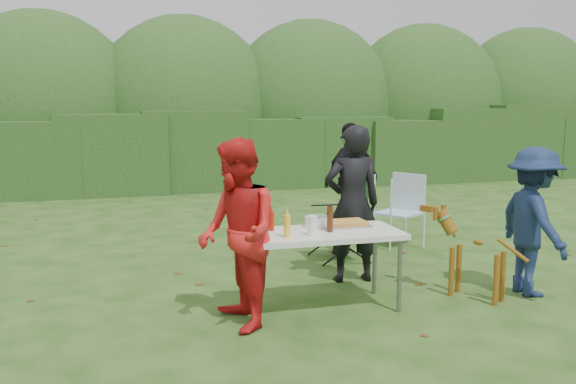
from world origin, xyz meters
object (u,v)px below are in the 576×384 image
object	(u,v)px
dog	(478,256)
mustard_bottle	(287,226)
camping_chair	(339,219)
person_cook	(353,204)
beer_bottle	(330,219)
child	(533,222)
person_black_puffy	(352,180)
paper_towel_roll	(253,217)
person_red_jacket	(237,234)
lawn_chair	(399,210)
folding_table	(320,237)
ketchup_bottle	(271,224)

from	to	relation	value
dog	mustard_bottle	bearing A→B (deg)	56.84
dog	camping_chair	xyz separation A→B (m)	(-0.78, 1.78, 0.08)
person_cook	beer_bottle	distance (m)	0.98
child	person_black_puffy	bearing A→B (deg)	18.61
paper_towel_roll	camping_chair	bearing A→B (deg)	46.12
person_red_jacket	person_black_puffy	bearing A→B (deg)	137.65
paper_towel_roll	dog	bearing A→B (deg)	-8.56
lawn_chair	folding_table	bearing A→B (deg)	17.05
person_black_puffy	person_cook	bearing A→B (deg)	47.96
beer_bottle	folding_table	bearing A→B (deg)	158.00
folding_table	person_cook	world-z (taller)	person_cook
person_black_puffy	child	bearing A→B (deg)	83.93
person_black_puffy	ketchup_bottle	size ratio (longest dim) A/B	7.43
lawn_chair	person_cook	bearing A→B (deg)	16.17
child	lawn_chair	xyz separation A→B (m)	(-0.34, 2.29, -0.26)
folding_table	paper_towel_roll	world-z (taller)	paper_towel_roll
dog	person_cook	bearing A→B (deg)	12.66
person_red_jacket	dog	xyz separation A→B (m)	(2.40, 0.12, -0.39)
person_black_puffy	mustard_bottle	bearing A→B (deg)	38.27
dog	beer_bottle	world-z (taller)	beer_bottle
camping_chair	paper_towel_roll	xyz separation A→B (m)	(-1.39, -1.45, 0.36)
lawn_chair	beer_bottle	size ratio (longest dim) A/B	4.03
child	beer_bottle	distance (m)	2.11
camping_chair	lawn_chair	bearing A→B (deg)	-152.30
person_black_puffy	dog	bearing A→B (deg)	72.53
child	camping_chair	xyz separation A→B (m)	(-1.38, 1.79, -0.23)
person_red_jacket	lawn_chair	distance (m)	3.60
person_black_puffy	camping_chair	size ratio (longest dim) A/B	1.61
camping_chair	child	bearing A→B (deg)	129.61
person_cook	person_red_jacket	xyz separation A→B (m)	(-1.45, -1.02, -0.03)
mustard_bottle	paper_towel_roll	bearing A→B (deg)	123.21
person_cook	person_black_puffy	xyz separation A→B (m)	(0.79, 2.02, -0.02)
lawn_chair	child	bearing A→B (deg)	66.27
person_black_puffy	child	xyz separation A→B (m)	(0.77, -2.94, -0.07)
person_red_jacket	person_cook	bearing A→B (deg)	119.20
person_black_puffy	dog	world-z (taller)	person_black_puffy
mustard_bottle	dog	bearing A→B (deg)	0.71
child	beer_bottle	bearing A→B (deg)	90.92
person_black_puffy	ketchup_bottle	world-z (taller)	person_black_puffy
mustard_bottle	paper_towel_roll	xyz separation A→B (m)	(-0.23, 0.35, 0.03)
camping_chair	dog	bearing A→B (deg)	115.61
person_cook	beer_bottle	size ratio (longest dim) A/B	7.02
lawn_chair	mustard_bottle	distance (m)	3.21
person_cook	person_red_jacket	distance (m)	1.77
person_red_jacket	mustard_bottle	bearing A→B (deg)	95.25
folding_table	person_cook	distance (m)	1.01
person_cook	mustard_bottle	bearing A→B (deg)	47.44
paper_towel_roll	lawn_chair	bearing A→B (deg)	38.72
folding_table	child	bearing A→B (deg)	-3.81
dog	lawn_chair	bearing A→B (deg)	-40.42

